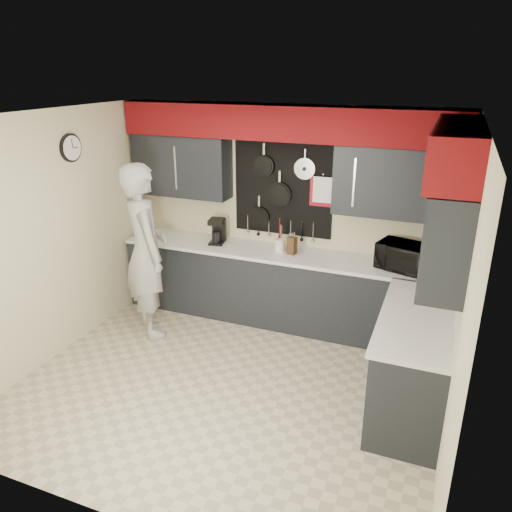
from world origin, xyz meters
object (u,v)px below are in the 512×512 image
at_px(knife_block, 292,246).
at_px(utensil_crock, 280,245).
at_px(microwave, 403,256).
at_px(person, 146,251).
at_px(coffee_maker, 218,230).

distance_m(knife_block, utensil_crock, 0.17).
xyz_separation_m(microwave, person, (-2.76, -0.77, -0.05)).
bearing_deg(person, microwave, -120.46).
distance_m(utensil_crock, person, 1.56).
relative_size(utensil_crock, coffee_maker, 0.46).
height_order(knife_block, person, person).
bearing_deg(coffee_maker, microwave, -12.31).
xyz_separation_m(knife_block, utensil_crock, (-0.17, 0.04, -0.03)).
bearing_deg(microwave, person, -147.87).
height_order(microwave, knife_block, microwave).
bearing_deg(coffee_maker, utensil_crock, -10.62).
bearing_deg(person, knife_block, -108.85).
bearing_deg(knife_block, person, -142.08).
relative_size(microwave, coffee_maker, 1.67).
bearing_deg(person, coffee_maker, -79.01).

